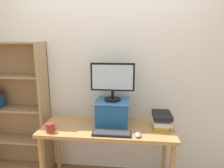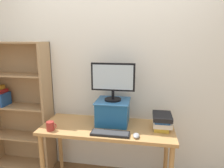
# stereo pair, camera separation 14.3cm
# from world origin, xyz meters

# --- Properties ---
(back_wall) EXTENTS (7.00, 0.08, 2.60)m
(back_wall) POSITION_xyz_m (0.00, 0.39, 1.30)
(back_wall) COLOR silver
(back_wall) RESTS_ON ground_plane
(desk) EXTENTS (1.48, 0.57, 0.76)m
(desk) POSITION_xyz_m (0.00, 0.00, 0.67)
(desk) COLOR #B7844C
(desk) RESTS_ON ground_plane
(bookshelf_unit) EXTENTS (0.86, 0.28, 1.69)m
(bookshelf_unit) POSITION_xyz_m (-1.26, 0.24, 0.86)
(bookshelf_unit) COLOR tan
(bookshelf_unit) RESTS_ON ground_plane
(riser_box) EXTENTS (0.38, 0.35, 0.28)m
(riser_box) POSITION_xyz_m (0.05, 0.10, 0.90)
(riser_box) COLOR #195189
(riser_box) RESTS_ON desk
(computer_monitor) EXTENTS (0.49, 0.19, 0.43)m
(computer_monitor) POSITION_xyz_m (0.05, 0.10, 1.28)
(computer_monitor) COLOR black
(computer_monitor) RESTS_ON riser_box
(keyboard) EXTENTS (0.40, 0.13, 0.02)m
(keyboard) POSITION_xyz_m (0.07, -0.19, 0.77)
(keyboard) COLOR black
(keyboard) RESTS_ON desk
(computer_mouse) EXTENTS (0.06, 0.10, 0.04)m
(computer_mouse) POSITION_xyz_m (0.34, -0.20, 0.78)
(computer_mouse) COLOR #99999E
(computer_mouse) RESTS_ON desk
(book_stack) EXTENTS (0.20, 0.27, 0.17)m
(book_stack) POSITION_xyz_m (0.60, 0.03, 0.85)
(book_stack) COLOR gold
(book_stack) RESTS_ON desk
(coffee_mug) EXTENTS (0.12, 0.08, 0.10)m
(coffee_mug) POSITION_xyz_m (-0.58, -0.20, 0.81)
(coffee_mug) COLOR #9E2D28
(coffee_mug) RESTS_ON desk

